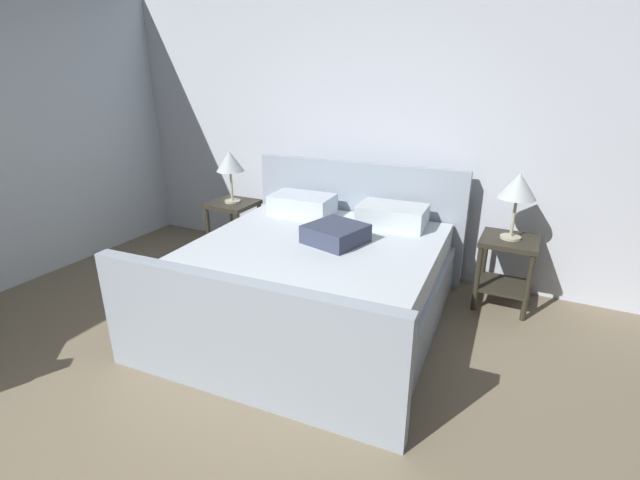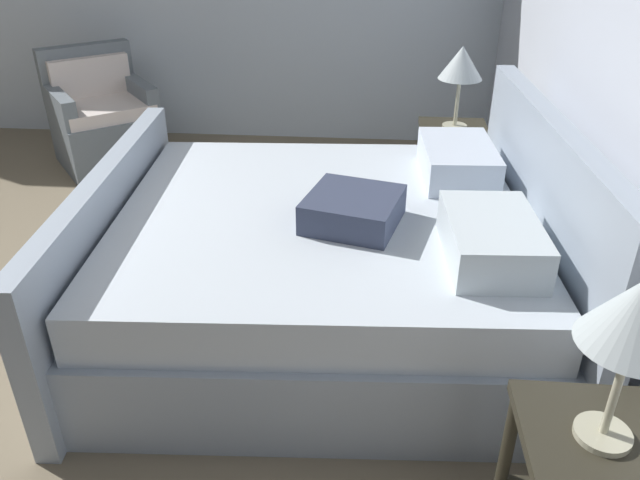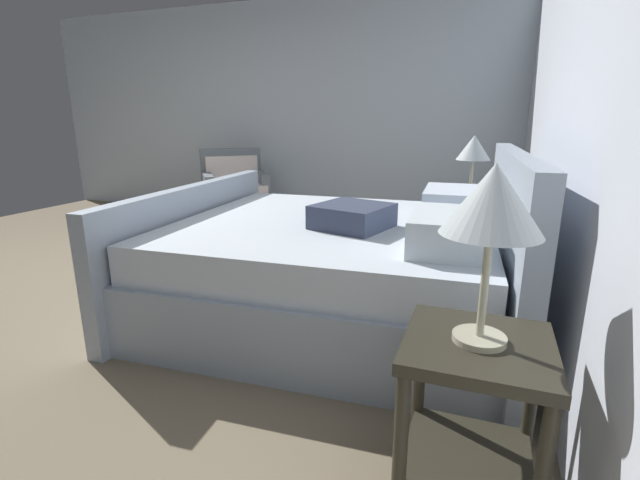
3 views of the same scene
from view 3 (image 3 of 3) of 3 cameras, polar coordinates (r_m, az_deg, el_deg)
ground_plane at (r=4.00m, az=-25.89°, el=-4.85°), size 5.62×6.31×0.02m
wall_back at (r=2.59m, az=30.53°, el=14.67°), size 5.74×0.12×2.64m
wall_side_left at (r=6.11m, az=-7.27°, el=15.67°), size 0.12×6.43×2.64m
bed at (r=2.93m, az=2.51°, el=-3.00°), size 2.12×2.28×1.07m
nightstand_right at (r=1.58m, az=18.81°, el=-18.39°), size 0.44×0.44×0.60m
table_lamp_right at (r=1.35m, az=21.02°, el=4.23°), size 0.29×0.29×0.54m
nightstand_left at (r=4.06m, az=18.16°, el=2.29°), size 0.44×0.44×0.60m
table_lamp_left at (r=3.98m, az=18.88°, el=10.79°), size 0.28×0.28×0.52m
armchair at (r=5.50m, az=-10.71°, el=5.40°), size 1.02×1.02×0.90m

